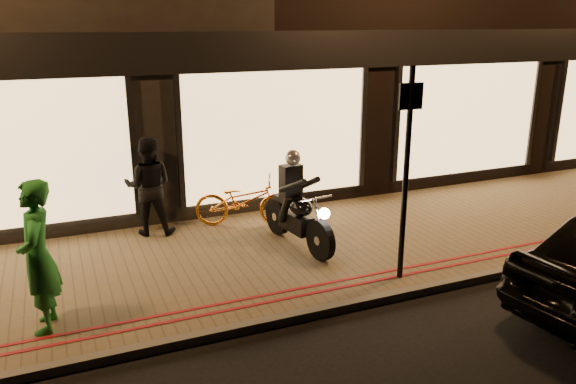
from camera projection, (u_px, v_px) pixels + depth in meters
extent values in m
plane|color=black|center=(385.00, 304.00, 7.58)|extent=(90.00, 90.00, 0.00)
cube|color=brown|center=(320.00, 247.00, 9.33)|extent=(50.00, 4.00, 0.12)
cube|color=#59544C|center=(383.00, 298.00, 7.61)|extent=(50.00, 0.14, 0.12)
cube|color=maroon|center=(368.00, 282.00, 7.95)|extent=(50.00, 0.06, 0.01)
cube|color=maroon|center=(361.00, 276.00, 8.12)|extent=(50.00, 0.06, 0.01)
cube|color=black|center=(401.00, 1.00, 16.51)|extent=(12.00, 10.00, 8.50)
cube|color=black|center=(276.00, 51.00, 10.15)|extent=(48.00, 0.12, 0.70)
cube|color=#FFC87F|center=(14.00, 156.00, 8.92)|extent=(3.60, 0.06, 2.38)
cube|color=#FFC87F|center=(276.00, 135.00, 10.59)|extent=(3.60, 0.06, 2.38)
cube|color=#FFC87F|center=(467.00, 119.00, 12.26)|extent=(3.60, 0.06, 2.38)
cylinder|color=black|center=(320.00, 240.00, 8.62)|extent=(0.21, 0.65, 0.64)
cylinder|color=black|center=(278.00, 216.00, 9.68)|extent=(0.21, 0.65, 0.64)
cylinder|color=silver|center=(320.00, 240.00, 8.62)|extent=(0.16, 0.16, 0.14)
cylinder|color=silver|center=(278.00, 216.00, 9.68)|extent=(0.16, 0.16, 0.14)
cube|color=black|center=(296.00, 222.00, 9.17)|extent=(0.36, 0.73, 0.30)
ellipsoid|color=black|center=(301.00, 207.00, 8.98)|extent=(0.40, 0.55, 0.29)
cube|color=black|center=(287.00, 200.00, 9.33)|extent=(0.30, 0.58, 0.09)
cylinder|color=silver|center=(316.00, 199.00, 8.56)|extent=(0.60, 0.12, 0.03)
cylinder|color=silver|center=(319.00, 221.00, 8.58)|extent=(0.10, 0.33, 0.71)
sphere|color=white|center=(324.00, 214.00, 8.42)|extent=(0.19, 0.19, 0.17)
cylinder|color=silver|center=(288.00, 220.00, 9.63)|extent=(0.15, 0.55, 0.07)
cube|color=black|center=(291.00, 181.00, 9.12)|extent=(0.37, 0.27, 0.55)
sphere|color=#AEB0B4|center=(293.00, 158.00, 8.95)|extent=(0.30, 0.30, 0.26)
cylinder|color=black|center=(293.00, 186.00, 8.77)|extent=(0.26, 0.60, 0.34)
cylinder|color=black|center=(310.00, 183.00, 8.93)|extent=(0.10, 0.60, 0.34)
cylinder|color=black|center=(285.00, 210.00, 9.15)|extent=(0.23, 0.29, 0.46)
cylinder|color=black|center=(299.00, 207.00, 9.29)|extent=(0.16, 0.28, 0.46)
cylinder|color=black|center=(406.00, 177.00, 7.68)|extent=(0.08, 0.08, 3.00)
cube|color=black|center=(411.00, 96.00, 7.36)|extent=(0.35, 0.05, 0.35)
imported|color=orange|center=(244.00, 201.00, 10.06)|extent=(1.85, 1.22, 0.92)
imported|color=#207A2C|center=(38.00, 257.00, 6.51)|extent=(0.51, 0.71, 1.85)
imported|color=black|center=(149.00, 186.00, 9.55)|extent=(0.99, 0.87, 1.71)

